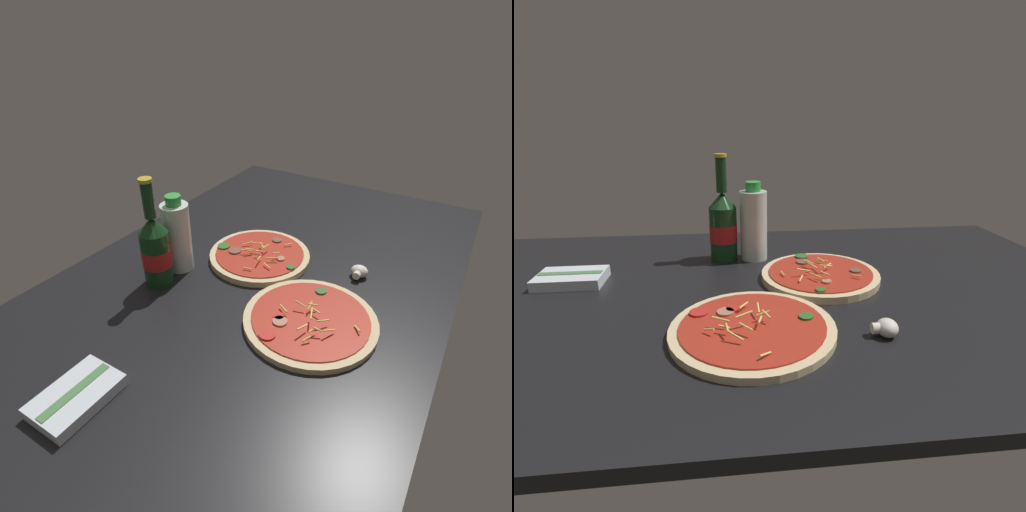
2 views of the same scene
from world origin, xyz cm
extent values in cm
cube|color=black|center=(0.00, 0.00, 1.25)|extent=(160.00, 90.00, 2.50)
cylinder|color=beige|center=(-1.19, -18.46, 3.18)|extent=(28.99, 28.99, 1.37)
cylinder|color=#B22D1E|center=(-1.19, -18.46, 4.02)|extent=(25.51, 25.51, 0.30)
cylinder|color=red|center=(-10.71, -13.22, 4.37)|extent=(3.48, 3.48, 0.40)
cylinder|color=#336628|center=(8.45, -16.82, 4.37)|extent=(2.62, 2.62, 0.40)
cylinder|color=#B7755B|center=(-5.86, -13.55, 4.37)|extent=(3.18, 3.18, 0.40)
cylinder|color=red|center=(-4.57, -12.58, 4.37)|extent=(2.39, 2.39, 0.40)
cylinder|color=#EADB6B|center=(-2.53, -21.72, 5.71)|extent=(2.35, 2.17, 0.78)
cylinder|color=#EADB6B|center=(1.20, -17.82, 5.75)|extent=(1.56, 2.07, 0.97)
cylinder|color=#EADB6B|center=(-6.02, -21.02, 5.49)|extent=(1.98, 1.23, 0.40)
cylinder|color=#EADB6B|center=(-6.64, -19.04, 5.89)|extent=(3.06, 1.31, 0.80)
cylinder|color=#EADB6B|center=(-5.59, -21.93, 5.79)|extent=(0.74, 1.93, 0.94)
cylinder|color=#EADB6B|center=(-0.42, -15.38, 5.83)|extent=(0.44, 2.51, 1.10)
cylinder|color=#EADB6B|center=(0.32, -28.38, 4.66)|extent=(2.07, 2.00, 0.91)
cylinder|color=#EADB6B|center=(-4.30, -23.87, 5.44)|extent=(2.73, 1.87, 1.30)
cylinder|color=#EADB6B|center=(-2.52, -12.66, 5.10)|extent=(1.93, 2.73, 0.50)
cylinder|color=#EADB6B|center=(0.43, -19.18, 5.45)|extent=(0.98, 2.25, 0.44)
cylinder|color=#EADB6B|center=(0.67, -17.43, 5.73)|extent=(2.44, 0.45, 1.06)
cylinder|color=#EADB6B|center=(-8.52, -20.90, 5.11)|extent=(1.82, 1.37, 0.86)
cylinder|color=#EADB6B|center=(-2.69, -19.19, 6.66)|extent=(3.09, 1.40, 0.84)
cylinder|color=beige|center=(15.88, 4.20, 3.32)|extent=(27.04, 27.04, 1.63)
cylinder|color=#B22D1E|center=(15.88, 4.20, 4.28)|extent=(23.79, 23.79, 0.30)
cylinder|color=#336628|center=(13.41, 14.28, 4.63)|extent=(3.39, 3.39, 0.40)
cylinder|color=brown|center=(12.92, 10.25, 4.63)|extent=(3.35, 3.35, 0.40)
cylinder|color=#336628|center=(13.53, -6.35, 4.63)|extent=(2.18, 2.18, 0.40)
cylinder|color=brown|center=(23.96, 3.21, 4.63)|extent=(2.67, 2.67, 0.40)
cylinder|color=#B7755B|center=(15.79, -2.30, 4.63)|extent=(2.13, 2.13, 0.40)
cylinder|color=#EADB6B|center=(14.15, 3.42, 5.98)|extent=(1.64, 1.58, 0.85)
cylinder|color=#EADB6B|center=(17.37, 8.92, 5.24)|extent=(2.36, 2.13, 0.82)
cylinder|color=#EADB6B|center=(17.51, 4.36, 5.68)|extent=(2.46, 2.55, 0.49)
cylinder|color=#EADB6B|center=(11.38, 1.79, 5.90)|extent=(3.31, 1.05, 1.18)
cylinder|color=#EADB6B|center=(6.91, 2.49, 4.93)|extent=(0.84, 2.26, 0.48)
cylinder|color=#EADB6B|center=(13.60, 6.16, 5.99)|extent=(1.78, 2.01, 0.68)
cylinder|color=#EADB6B|center=(16.02, 4.87, 7.00)|extent=(1.09, 3.21, 0.55)
cylinder|color=#EADB6B|center=(22.78, -0.89, 5.06)|extent=(1.86, 1.95, 0.69)
cylinder|color=#EADB6B|center=(16.79, 2.87, 6.26)|extent=(2.95, 0.58, 0.64)
cylinder|color=#EADB6B|center=(10.35, -1.18, 5.10)|extent=(1.46, 2.56, 0.70)
cylinder|color=#EADB6B|center=(13.48, 6.80, 5.52)|extent=(1.79, 3.00, 0.83)
cylinder|color=#EADB6B|center=(15.64, -0.91, 5.98)|extent=(1.99, 1.30, 0.89)
cylinder|color=#EADB6B|center=(13.55, -0.85, 5.55)|extent=(2.05, 2.98, 0.40)
cylinder|color=#143819|center=(-6.10, 19.98, 9.47)|extent=(6.99, 6.99, 13.94)
cone|color=#143819|center=(-6.10, 19.98, 18.35)|extent=(6.99, 6.99, 3.82)
cylinder|color=#143819|center=(-6.10, 19.98, 24.51)|extent=(2.66, 2.66, 8.50)
cylinder|color=gold|center=(-6.10, 19.98, 29.16)|extent=(3.05, 3.05, 0.80)
cylinder|color=red|center=(-6.10, 19.98, 9.75)|extent=(7.06, 7.06, 4.46)
cylinder|color=silver|center=(1.70, 19.96, 11.40)|extent=(6.95, 6.95, 17.80)
cylinder|color=green|center=(1.70, 19.96, 21.51)|extent=(3.82, 3.82, 2.43)
cylinder|color=white|center=(19.87, -21.69, 4.02)|extent=(1.96, 1.96, 1.96)
ellipsoid|color=silver|center=(21.60, -21.69, 4.02)|extent=(3.69, 4.35, 3.04)
cube|color=silver|center=(-40.27, 7.73, 3.70)|extent=(14.37, 9.67, 2.40)
cube|color=#4C7F4C|center=(-40.27, 7.73, 4.98)|extent=(13.64, 1.74, 0.16)
camera|label=1|loc=(-63.42, -42.20, 60.45)|focal=28.00mm
camera|label=2|loc=(-4.79, -79.30, 38.30)|focal=28.00mm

